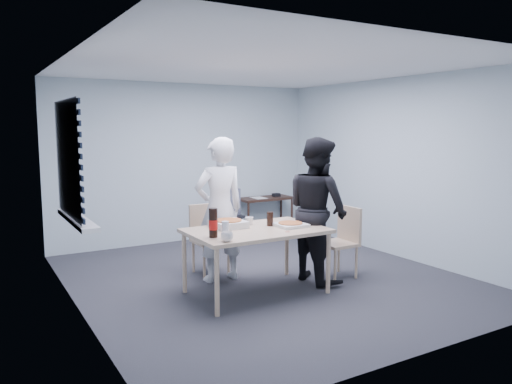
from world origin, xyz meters
TOP-DOWN VIEW (x-y plane):
  - room at (-2.20, 0.40)m, footprint 5.00×5.00m
  - dining_table at (-0.38, -0.44)m, footprint 1.53×0.97m
  - chair_far at (-0.50, 0.60)m, footprint 0.42×0.42m
  - chair_right at (0.89, -0.43)m, footprint 0.42×0.42m
  - person_white at (-0.52, 0.21)m, footprint 0.65×0.42m
  - person_black at (0.52, -0.38)m, footprint 0.47×0.86m
  - side_table at (1.41, 2.28)m, footprint 0.98×0.43m
  - stool at (0.43, 1.78)m, footprint 0.36×0.36m
  - backpack at (0.43, 1.76)m, footprint 0.30×0.22m
  - pizza_box_a at (-0.61, -0.19)m, footprint 0.36×0.36m
  - pizza_box_b at (0.04, -0.51)m, footprint 0.33×0.33m
  - mug_a at (-0.95, -0.82)m, footprint 0.17×0.17m
  - mug_b at (-0.33, -0.18)m, footprint 0.10×0.10m
  - cola_glass at (-0.15, -0.35)m, footprint 0.10×0.10m
  - soda_bottle at (-0.98, -0.57)m, footprint 0.10×0.10m
  - plastic_cups at (-0.90, -0.68)m, footprint 0.08×0.08m
  - rubber_band at (-0.16, -0.74)m, footprint 0.05×0.05m
  - papers at (1.26, 2.26)m, footprint 0.28×0.33m
  - black_box at (1.63, 2.27)m, footprint 0.15×0.13m

SIDE VIEW (x-z plane):
  - stool at x=0.43m, z-range 0.14..0.63m
  - chair_far at x=-0.50m, z-range 0.07..0.96m
  - chair_right at x=0.89m, z-range 0.07..0.96m
  - side_table at x=1.41m, z-range 0.25..0.90m
  - papers at x=1.26m, z-range 0.65..0.66m
  - black_box at x=1.63m, z-range 0.65..0.71m
  - dining_table at x=-0.38m, z-range 0.31..1.05m
  - backpack at x=0.43m, z-range 0.49..0.91m
  - rubber_band at x=-0.16m, z-range 0.74..0.75m
  - pizza_box_b at x=0.04m, z-range 0.74..0.79m
  - pizza_box_a at x=-0.61m, z-range 0.74..0.83m
  - mug_b at x=-0.33m, z-range 0.74..0.84m
  - mug_a at x=-0.95m, z-range 0.74..0.84m
  - cola_glass at x=-0.15m, z-range 0.74..0.91m
  - plastic_cups at x=-0.90m, z-range 0.74..0.92m
  - person_white at x=-0.52m, z-range 0.00..1.77m
  - person_black at x=0.52m, z-range 0.00..1.77m
  - soda_bottle at x=-0.98m, z-range 0.74..1.04m
  - room at x=-2.20m, z-range -1.06..3.94m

